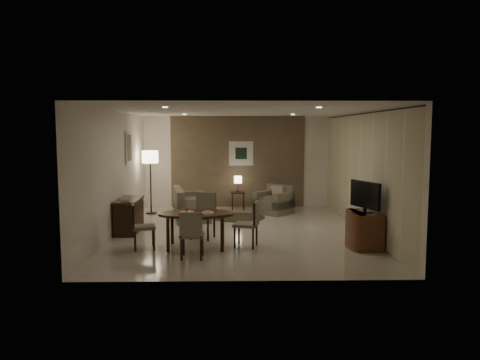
{
  "coord_description": "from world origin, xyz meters",
  "views": [
    {
      "loc": [
        -0.22,
        -10.37,
        2.26
      ],
      "look_at": [
        0.0,
        0.2,
        1.15
      ],
      "focal_mm": 35.0,
      "sensor_mm": 36.0,
      "label": 1
    }
  ],
  "objects_px": {
    "chair_near": "(192,234)",
    "armchair": "(274,200)",
    "chair_left": "(144,226)",
    "dining_table": "(196,230)",
    "console_desk": "(129,216)",
    "chair_far": "(202,216)",
    "tv_cabinet": "(365,230)",
    "side_table": "(238,200)",
    "floor_lamp": "(151,182)",
    "chair_right": "(246,224)",
    "sofa": "(191,203)"
  },
  "relations": [
    {
      "from": "chair_near",
      "to": "side_table",
      "type": "height_order",
      "value": "chair_near"
    },
    {
      "from": "dining_table",
      "to": "chair_near",
      "type": "bearing_deg",
      "value": -91.75
    },
    {
      "from": "chair_far",
      "to": "chair_near",
      "type": "bearing_deg",
      "value": -76.02
    },
    {
      "from": "chair_far",
      "to": "dining_table",
      "type": "bearing_deg",
      "value": -77.77
    },
    {
      "from": "chair_near",
      "to": "chair_far",
      "type": "distance_m",
      "value": 1.52
    },
    {
      "from": "chair_left",
      "to": "chair_near",
      "type": "bearing_deg",
      "value": -136.8
    },
    {
      "from": "console_desk",
      "to": "armchair",
      "type": "height_order",
      "value": "armchair"
    },
    {
      "from": "dining_table",
      "to": "armchair",
      "type": "relative_size",
      "value": 1.7
    },
    {
      "from": "tv_cabinet",
      "to": "armchair",
      "type": "bearing_deg",
      "value": 110.7
    },
    {
      "from": "chair_near",
      "to": "armchair",
      "type": "xyz_separation_m",
      "value": [
        1.87,
        4.48,
        -0.04
      ]
    },
    {
      "from": "tv_cabinet",
      "to": "chair_right",
      "type": "xyz_separation_m",
      "value": [
        -2.32,
        0.11,
        0.1
      ]
    },
    {
      "from": "sofa",
      "to": "console_desk",
      "type": "bearing_deg",
      "value": 131.79
    },
    {
      "from": "dining_table",
      "to": "armchair",
      "type": "xyz_separation_m",
      "value": [
        1.85,
        3.75,
        0.04
      ]
    },
    {
      "from": "side_table",
      "to": "tv_cabinet",
      "type": "bearing_deg",
      "value": -61.96
    },
    {
      "from": "chair_far",
      "to": "armchair",
      "type": "bearing_deg",
      "value": 76.71
    },
    {
      "from": "chair_near",
      "to": "chair_left",
      "type": "distance_m",
      "value": 1.19
    },
    {
      "from": "chair_left",
      "to": "sofa",
      "type": "height_order",
      "value": "chair_left"
    },
    {
      "from": "tv_cabinet",
      "to": "dining_table",
      "type": "xyz_separation_m",
      "value": [
        -3.28,
        0.05,
        -0.01
      ]
    },
    {
      "from": "dining_table",
      "to": "floor_lamp",
      "type": "distance_m",
      "value": 4.15
    },
    {
      "from": "chair_far",
      "to": "chair_left",
      "type": "xyz_separation_m",
      "value": [
        -1.07,
        -0.84,
        -0.04
      ]
    },
    {
      "from": "tv_cabinet",
      "to": "chair_far",
      "type": "distance_m",
      "value": 3.32
    },
    {
      "from": "console_desk",
      "to": "chair_left",
      "type": "bearing_deg",
      "value": -67.94
    },
    {
      "from": "tv_cabinet",
      "to": "armchair",
      "type": "relative_size",
      "value": 1.04
    },
    {
      "from": "sofa",
      "to": "dining_table",
      "type": "bearing_deg",
      "value": 175.96
    },
    {
      "from": "console_desk",
      "to": "sofa",
      "type": "xyz_separation_m",
      "value": [
        1.26,
        1.63,
        0.02
      ]
    },
    {
      "from": "armchair",
      "to": "side_table",
      "type": "relative_size",
      "value": 1.67
    },
    {
      "from": "sofa",
      "to": "chair_far",
      "type": "bearing_deg",
      "value": 179.95
    },
    {
      "from": "chair_near",
      "to": "floor_lamp",
      "type": "height_order",
      "value": "floor_lamp"
    },
    {
      "from": "chair_far",
      "to": "chair_left",
      "type": "height_order",
      "value": "chair_far"
    },
    {
      "from": "console_desk",
      "to": "floor_lamp",
      "type": "relative_size",
      "value": 0.7
    },
    {
      "from": "chair_right",
      "to": "tv_cabinet",
      "type": "bearing_deg",
      "value": 101.59
    },
    {
      "from": "console_desk",
      "to": "sofa",
      "type": "height_order",
      "value": "sofa"
    },
    {
      "from": "console_desk",
      "to": "floor_lamp",
      "type": "height_order",
      "value": "floor_lamp"
    },
    {
      "from": "chair_far",
      "to": "sofa",
      "type": "bearing_deg",
      "value": 118.07
    },
    {
      "from": "console_desk",
      "to": "armchair",
      "type": "relative_size",
      "value": 1.39
    },
    {
      "from": "chair_near",
      "to": "armchair",
      "type": "relative_size",
      "value": 0.99
    },
    {
      "from": "floor_lamp",
      "to": "chair_near",
      "type": "bearing_deg",
      "value": -71.84
    },
    {
      "from": "tv_cabinet",
      "to": "chair_right",
      "type": "distance_m",
      "value": 2.32
    },
    {
      "from": "chair_near",
      "to": "dining_table",
      "type": "bearing_deg",
      "value": -90.96
    },
    {
      "from": "tv_cabinet",
      "to": "sofa",
      "type": "xyz_separation_m",
      "value": [
        -3.63,
        3.13,
        0.05
      ]
    },
    {
      "from": "chair_near",
      "to": "chair_left",
      "type": "relative_size",
      "value": 0.98
    },
    {
      "from": "side_table",
      "to": "sofa",
      "type": "bearing_deg",
      "value": -131.73
    },
    {
      "from": "chair_near",
      "to": "armchair",
      "type": "bearing_deg",
      "value": -111.86
    },
    {
      "from": "tv_cabinet",
      "to": "chair_near",
      "type": "height_order",
      "value": "chair_near"
    },
    {
      "from": "chair_far",
      "to": "chair_right",
      "type": "xyz_separation_m",
      "value": [
        0.89,
        -0.72,
        -0.03
      ]
    },
    {
      "from": "tv_cabinet",
      "to": "dining_table",
      "type": "bearing_deg",
      "value": 179.2
    },
    {
      "from": "side_table",
      "to": "console_desk",
      "type": "bearing_deg",
      "value": -129.61
    },
    {
      "from": "chair_left",
      "to": "side_table",
      "type": "distance_m",
      "value": 4.89
    },
    {
      "from": "chair_far",
      "to": "armchair",
      "type": "relative_size",
      "value": 1.11
    },
    {
      "from": "side_table",
      "to": "floor_lamp",
      "type": "xyz_separation_m",
      "value": [
        -2.4,
        -0.63,
        0.6
      ]
    }
  ]
}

